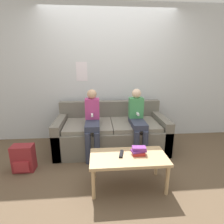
{
  "coord_description": "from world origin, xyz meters",
  "views": [
    {
      "loc": [
        -0.23,
        -2.41,
        1.54
      ],
      "look_at": [
        0.0,
        0.43,
        0.73
      ],
      "focal_mm": 28.0,
      "sensor_mm": 36.0,
      "label": 1
    }
  ],
  "objects_px": {
    "backpack": "(24,158)",
    "couch": "(111,133)",
    "tv_remote": "(121,154)",
    "coffee_table": "(128,160)",
    "person_right": "(137,119)",
    "person_left": "(92,120)"
  },
  "relations": [
    {
      "from": "couch",
      "to": "tv_remote",
      "type": "bearing_deg",
      "value": -87.52
    },
    {
      "from": "person_right",
      "to": "tv_remote",
      "type": "distance_m",
      "value": 0.92
    },
    {
      "from": "couch",
      "to": "tv_remote",
      "type": "relative_size",
      "value": 11.11
    },
    {
      "from": "person_left",
      "to": "backpack",
      "type": "height_order",
      "value": "person_left"
    },
    {
      "from": "tv_remote",
      "to": "backpack",
      "type": "xyz_separation_m",
      "value": [
        -1.37,
        0.4,
        -0.24
      ]
    },
    {
      "from": "coffee_table",
      "to": "tv_remote",
      "type": "xyz_separation_m",
      "value": [
        -0.09,
        0.04,
        0.06
      ]
    },
    {
      "from": "backpack",
      "to": "person_right",
      "type": "bearing_deg",
      "value": 13.18
    },
    {
      "from": "tv_remote",
      "to": "person_left",
      "type": "bearing_deg",
      "value": 128.57
    },
    {
      "from": "person_right",
      "to": "backpack",
      "type": "bearing_deg",
      "value": -166.82
    },
    {
      "from": "coffee_table",
      "to": "person_left",
      "type": "distance_m",
      "value": 1.01
    },
    {
      "from": "person_right",
      "to": "tv_remote",
      "type": "bearing_deg",
      "value": -115.07
    },
    {
      "from": "couch",
      "to": "backpack",
      "type": "bearing_deg",
      "value": -154.89
    },
    {
      "from": "person_left",
      "to": "person_right",
      "type": "bearing_deg",
      "value": -0.0
    },
    {
      "from": "person_right",
      "to": "person_left",
      "type": "bearing_deg",
      "value": 180.0
    },
    {
      "from": "couch",
      "to": "backpack",
      "type": "xyz_separation_m",
      "value": [
        -1.33,
        -0.62,
        -0.09
      ]
    },
    {
      "from": "couch",
      "to": "tv_remote",
      "type": "height_order",
      "value": "couch"
    },
    {
      "from": "person_left",
      "to": "backpack",
      "type": "bearing_deg",
      "value": -157.58
    },
    {
      "from": "person_right",
      "to": "tv_remote",
      "type": "height_order",
      "value": "person_right"
    },
    {
      "from": "backpack",
      "to": "couch",
      "type": "bearing_deg",
      "value": 25.11
    },
    {
      "from": "tv_remote",
      "to": "backpack",
      "type": "bearing_deg",
      "value": 177.33
    },
    {
      "from": "coffee_table",
      "to": "person_right",
      "type": "bearing_deg",
      "value": 70.94
    },
    {
      "from": "tv_remote",
      "to": "person_right",
      "type": "bearing_deg",
      "value": 78.66
    }
  ]
}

